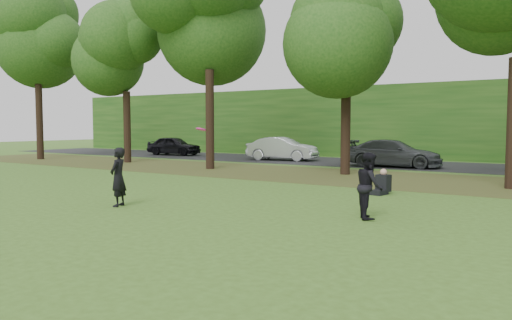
{
  "coord_description": "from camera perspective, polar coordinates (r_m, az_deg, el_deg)",
  "views": [
    {
      "loc": [
        6.04,
        -7.38,
        2.26
      ],
      "look_at": [
        -1.45,
        4.06,
        1.3
      ],
      "focal_mm": 35.0,
      "sensor_mm": 36.0,
      "label": 1
    }
  ],
  "objects": [
    {
      "name": "leaf_litter",
      "position": [
        21.37,
        16.61,
        -2.21
      ],
      "size": [
        60.0,
        7.0,
        0.01
      ],
      "primitive_type": "cube",
      "color": "#4F3C1C",
      "rests_on": "ground"
    },
    {
      "name": "player_right",
      "position": [
        12.32,
        12.82,
        -2.87
      ],
      "size": [
        0.91,
        0.98,
        1.61
      ],
      "primitive_type": "imported",
      "rotation": [
        0.0,
        0.0,
        2.08
      ],
      "color": "black",
      "rests_on": "ground"
    },
    {
      "name": "street",
      "position": [
        29.1,
        21.12,
        -0.7
      ],
      "size": [
        70.0,
        7.0,
        0.02
      ],
      "primitive_type": "cube",
      "color": "black",
      "rests_on": "ground"
    },
    {
      "name": "ground",
      "position": [
        9.8,
        -6.0,
        -9.34
      ],
      "size": [
        120.0,
        120.0,
        0.0
      ],
      "primitive_type": "plane",
      "color": "#39571B",
      "rests_on": "ground"
    },
    {
      "name": "player_left",
      "position": [
        14.34,
        -15.47,
        -1.89
      ],
      "size": [
        0.58,
        0.7,
        1.64
      ],
      "primitive_type": "imported",
      "rotation": [
        0.0,
        0.0,
        -1.2
      ],
      "color": "black",
      "rests_on": "ground"
    },
    {
      "name": "frisbee",
      "position": [
        13.59,
        -6.32,
        3.51
      ],
      "size": [
        0.38,
        0.37,
        0.12
      ],
      "color": "#F41498",
      "rests_on": "ground"
    },
    {
      "name": "seated_person",
      "position": [
        16.84,
        14.21,
        -2.76
      ],
      "size": [
        0.54,
        0.79,
        0.83
      ],
      "rotation": [
        0.0,
        0.0,
        -0.19
      ],
      "color": "black",
      "rests_on": "ground"
    },
    {
      "name": "parked_cars",
      "position": [
        28.15,
        19.14,
        0.67
      ],
      "size": [
        40.15,
        3.83,
        1.48
      ],
      "color": "black",
      "rests_on": "street"
    },
    {
      "name": "far_hedge",
      "position": [
        34.91,
        23.29,
        4.08
      ],
      "size": [
        70.0,
        3.0,
        5.0
      ],
      "primitive_type": "cube",
      "color": "#184513",
      "rests_on": "ground"
    }
  ]
}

